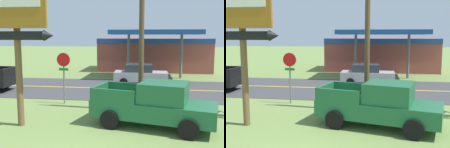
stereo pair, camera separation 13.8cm
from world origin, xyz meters
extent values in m
cube|color=#3D3D3F|center=(0.00, 13.00, 0.01)|extent=(140.00, 8.00, 0.02)
cube|color=gold|center=(0.00, 13.00, 0.02)|extent=(126.00, 0.20, 0.01)
cylinder|color=brown|center=(-3.48, 4.12, 3.50)|extent=(0.28, 0.28, 6.99)
cube|color=black|center=(-3.48, 3.94, 3.90)|extent=(2.49, 0.12, 0.36)
cone|color=black|center=(-2.03, 3.94, 3.90)|extent=(0.40, 0.44, 0.44)
cylinder|color=slate|center=(-2.80, 8.16, 1.10)|extent=(0.08, 0.08, 2.20)
cylinder|color=red|center=(-2.80, 8.13, 2.55)|extent=(0.76, 0.03, 0.76)
cylinder|color=white|center=(-2.80, 8.15, 2.55)|extent=(0.80, 0.01, 0.80)
cube|color=#19722D|center=(-2.80, 8.13, 2.00)|extent=(0.56, 0.03, 0.14)
cylinder|color=brown|center=(1.62, 7.16, 4.28)|extent=(0.26, 0.26, 8.57)
cube|color=#A84C42|center=(2.49, 24.78, 1.80)|extent=(12.00, 6.00, 3.60)
cube|color=#19478C|center=(2.49, 21.73, 3.35)|extent=(12.00, 0.12, 0.50)
cube|color=#19478C|center=(2.49, 18.78, 4.20)|extent=(8.00, 5.00, 0.40)
cylinder|color=slate|center=(0.09, 18.78, 2.10)|extent=(0.24, 0.24, 4.20)
cylinder|color=slate|center=(4.89, 18.78, 2.10)|extent=(0.24, 0.24, 4.20)
cube|color=#1E6038|center=(2.23, 4.77, 0.76)|extent=(5.52, 3.18, 0.72)
cube|color=#1E6038|center=(2.67, 4.66, 1.54)|extent=(2.28, 2.21, 0.84)
cube|color=#28333D|center=(3.53, 4.44, 1.54)|extent=(0.50, 1.63, 0.71)
cube|color=#1E6038|center=(0.98, 6.03, 1.40)|extent=(1.92, 0.60, 0.56)
cube|color=#1E6038|center=(0.53, 4.25, 1.40)|extent=(1.92, 0.60, 0.56)
cube|color=#1E6038|center=(-0.19, 5.38, 1.40)|extent=(0.58, 1.85, 0.56)
cylinder|color=black|center=(4.04, 5.32, 0.40)|extent=(0.84, 0.47, 0.80)
cylinder|color=black|center=(3.55, 3.42, 0.40)|extent=(0.84, 0.47, 0.80)
cylinder|color=black|center=(0.91, 6.11, 0.40)|extent=(0.84, 0.47, 0.80)
cylinder|color=black|center=(0.43, 4.21, 0.40)|extent=(0.84, 0.47, 0.80)
cube|color=black|center=(-8.66, 11.92, 1.40)|extent=(1.95, 0.12, 0.56)
cube|color=black|center=(-7.68, 11.00, 1.40)|extent=(0.12, 1.88, 0.56)
cylinder|color=black|center=(-8.57, 11.98, 0.40)|extent=(0.80, 0.28, 0.80)
cube|color=#A8AAAF|center=(1.37, 15.00, 0.68)|extent=(4.20, 1.76, 0.72)
cube|color=#2D3842|center=(1.22, 15.00, 1.34)|extent=(2.10, 1.56, 0.60)
cylinder|color=black|center=(2.67, 15.88, 0.32)|extent=(0.64, 0.24, 0.64)
cylinder|color=black|center=(2.67, 14.12, 0.32)|extent=(0.64, 0.24, 0.64)
cylinder|color=black|center=(0.07, 15.88, 0.32)|extent=(0.64, 0.24, 0.64)
cylinder|color=black|center=(0.07, 14.12, 0.32)|extent=(0.64, 0.24, 0.64)
camera|label=1|loc=(2.05, -6.85, 3.91)|focal=44.07mm
camera|label=2|loc=(2.19, -6.83, 3.91)|focal=44.07mm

